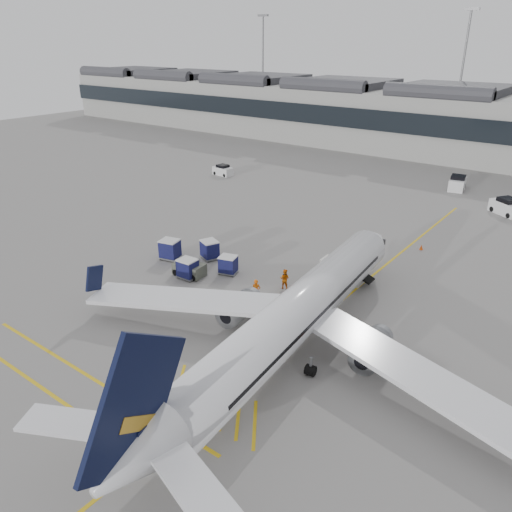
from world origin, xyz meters
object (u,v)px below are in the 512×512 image
Objects in this scene: airliner_main at (293,317)px; ramp_agent_a at (256,291)px; belt_loader at (339,272)px; ramp_agent_b at (285,279)px; baggage_cart_a at (228,264)px; pushback_tug at (189,268)px.

ramp_agent_a is at bearing 140.89° from airliner_main.
ramp_agent_b is at bearing -123.53° from belt_loader.
ramp_agent_b is at bearing -9.95° from baggage_cart_a.
pushback_tug is (-7.94, 0.34, -0.31)m from ramp_agent_a.
belt_loader is 2.64× the size of ramp_agent_a.
pushback_tug is (-14.28, 4.60, -2.09)m from airliner_main.
belt_loader reaches higher than pushback_tug.
belt_loader is at bearing 40.30° from ramp_agent_a.
airliner_main is at bearing -61.05° from ramp_agent_a.
baggage_cart_a reaches higher than pushback_tug.
belt_loader reaches higher than ramp_agent_b.
airliner_main is at bearing 112.72° from ramp_agent_b.
belt_loader is at bearing 98.35° from airliner_main.
belt_loader is (-2.98, 12.36, -2.16)m from airliner_main.
baggage_cart_a is at bearing -7.83° from ramp_agent_b.
ramp_agent_b reaches higher than baggage_cart_a.
ramp_agent_b is (5.85, 0.67, -0.02)m from baggage_cart_a.
ramp_agent_b is at bearing 121.90° from airliner_main.
baggage_cart_a is 1.08× the size of ramp_agent_b.
airliner_main is 15.15m from pushback_tug.
airliner_main is 12.07× the size of pushback_tug.
ramp_agent_a is (-6.34, 4.26, -1.78)m from airliner_main.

